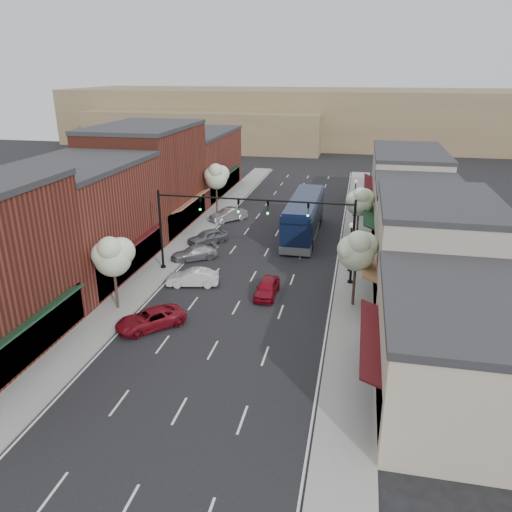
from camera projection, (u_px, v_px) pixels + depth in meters
The scene contains 29 objects.
ground at pixel (229, 320), 34.53m from camera, with size 160.00×160.00×0.00m, color black.
sidewalk_left at pixel (197, 232), 53.06m from camera, with size 2.80×73.00×0.15m, color gray.
sidewalk_right at pixel (357, 242), 49.85m from camera, with size 2.80×73.00×0.15m, color gray.
curb_left at pixel (210, 233), 52.79m from camera, with size 0.25×73.00×0.17m, color gray.
curb_right at pixel (343, 241), 50.11m from camera, with size 0.25×73.00×0.17m, color gray.
bldg_left_midnear at pixel (80, 220), 41.11m from camera, with size 10.14×14.10×9.40m.
bldg_left_midfar at pixel (147, 177), 53.68m from camera, with size 10.14×14.10×10.90m.
bldg_left_far at pixel (195, 163), 68.77m from camera, with size 10.14×18.10×8.40m.
bldg_right_near at pixel (458, 350), 25.38m from camera, with size 9.14×12.10×5.90m.
bldg_right_midnear at pixel (433, 252), 36.03m from camera, with size 9.14×12.10×7.90m.
bldg_right_midfar at pixel (416, 217), 47.29m from camera, with size 9.14×12.10×6.40m.
bldg_right_far at pixel (406, 181), 59.94m from camera, with size 9.14×16.10×7.40m.
hill_far at pixel (328, 117), 114.88m from camera, with size 120.00×30.00×12.00m, color #7A6647.
hill_near at pixel (209, 129), 109.38m from camera, with size 50.00×20.00×8.00m, color #7A6647.
signal_mast_right at pixel (323, 228), 39.15m from camera, with size 8.22×0.46×7.00m.
signal_mast_left at pixel (187, 220), 41.31m from camera, with size 8.22×0.46×7.00m.
tree_right_near at pixel (357, 249), 34.98m from camera, with size 2.85×2.65×5.95m.
tree_right_far at pixel (360, 201), 49.80m from camera, with size 2.85×2.65×5.43m.
tree_left_near at pixel (113, 255), 34.57m from camera, with size 2.85×2.65×5.69m.
tree_left_far at pixel (216, 176), 58.26m from camera, with size 2.85×2.65×6.13m.
lamp_post_near at pixel (351, 239), 41.60m from camera, with size 0.44×0.44×4.44m.
lamp_post_far at pixel (355, 192), 57.63m from camera, with size 0.44×0.44×4.44m.
coach_bus at pixel (304, 216), 51.28m from camera, with size 3.03×13.32×4.06m.
red_hatchback at pixel (267, 288), 38.05m from camera, with size 1.56×3.87×1.32m, color maroon.
parked_car_a at pixel (150, 319), 33.34m from camera, with size 2.14×4.64×1.29m, color maroon.
parked_car_b at pixel (193, 278), 39.87m from camera, with size 1.43×4.11×1.36m, color silver.
parked_car_c at pixel (194, 253), 45.37m from camera, with size 1.74×4.28×1.24m, color #98979D.
parked_car_d at pixel (208, 237), 49.48m from camera, with size 1.67×4.16×1.42m, color slate.
parked_car_e at pixel (228, 215), 56.82m from camera, with size 1.55×4.44×1.46m, color #9F9EA3.
Camera 1 is at (8.11, -29.72, 16.32)m, focal length 35.00 mm.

